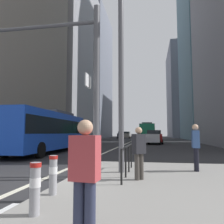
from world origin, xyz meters
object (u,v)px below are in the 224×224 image
object	(u,v)px
car_oncoming_far	(127,135)
bollard_left	(35,186)
car_receding_near	(153,137)
traffic_signal_gantry	(34,63)
pedestrian_walking	(85,173)
car_oncoming_mid	(121,135)
city_bus_red_receding	(147,131)
car_receding_far	(155,137)
street_lamp_post	(121,35)
city_bus_blue_oncoming	(48,129)
bollard_right	(53,173)
pedestrian_far	(196,145)
pedestrian_waiting	(139,150)

from	to	relation	value
car_oncoming_far	bollard_left	world-z (taller)	car_oncoming_far
car_receding_near	traffic_signal_gantry	xyz separation A→B (m)	(-4.48, -24.24, 3.17)
pedestrian_walking	car_oncoming_mid	bearing A→B (deg)	97.23
traffic_signal_gantry	city_bus_red_receding	bearing A→B (deg)	84.39
city_bus_red_receding	car_receding_near	size ratio (longest dim) A/B	2.49
car_receding_far	street_lamp_post	size ratio (longest dim) A/B	0.58
car_oncoming_mid	car_receding_far	bearing A→B (deg)	-73.40
city_bus_blue_oncoming	bollard_right	bearing A→B (deg)	-63.43
bollard_left	bollard_right	bearing A→B (deg)	101.16
traffic_signal_gantry	pedestrian_far	distance (m)	6.78
city_bus_red_receding	car_oncoming_far	bearing A→B (deg)	105.81
pedestrian_waiting	city_bus_blue_oncoming	bearing A→B (deg)	128.54
bollard_left	pedestrian_waiting	bearing A→B (deg)	63.59
pedestrian_walking	pedestrian_far	bearing A→B (deg)	66.91
car_oncoming_mid	car_receding_near	world-z (taller)	same
pedestrian_walking	city_bus_blue_oncoming	bearing A→B (deg)	117.77
car_oncoming_mid	street_lamp_post	world-z (taller)	street_lamp_post
street_lamp_post	pedestrian_waiting	distance (m)	4.48
city_bus_blue_oncoming	pedestrian_walking	size ratio (longest dim) A/B	7.16
pedestrian_walking	city_bus_red_receding	bearing A→B (deg)	89.90
car_oncoming_mid	city_bus_blue_oncoming	bearing A→B (deg)	-89.51
city_bus_blue_oncoming	pedestrian_far	bearing A→B (deg)	-38.60
city_bus_blue_oncoming	car_oncoming_far	bearing A→B (deg)	88.57
car_receding_far	traffic_signal_gantry	bearing A→B (deg)	-100.88
city_bus_blue_oncoming	city_bus_red_receding	size ratio (longest dim) A/B	1.00
city_bus_red_receding	bollard_left	world-z (taller)	city_bus_red_receding
car_oncoming_mid	car_oncoming_far	bearing A→B (deg)	37.08
car_oncoming_mid	street_lamp_post	bearing A→B (deg)	-82.30
car_receding_near	pedestrian_waiting	bearing A→B (deg)	-91.38
bollard_right	pedestrian_waiting	distance (m)	2.76
city_bus_red_receding	pedestrian_walking	distance (m)	39.66
bollard_right	pedestrian_walking	size ratio (longest dim) A/B	0.56
city_bus_blue_oncoming	pedestrian_waiting	world-z (taller)	city_bus_blue_oncoming
car_receding_near	car_receding_far	xyz separation A→B (m)	(0.35, 0.86, 0.00)
car_oncoming_mid	pedestrian_far	distance (m)	55.01
traffic_signal_gantry	bollard_left	bearing A→B (deg)	-59.14
city_bus_blue_oncoming	car_oncoming_far	xyz separation A→B (m)	(1.18, 47.49, -0.85)
bollard_right	pedestrian_far	bearing A→B (deg)	45.10
car_receding_far	traffic_signal_gantry	size ratio (longest dim) A/B	0.65
car_oncoming_far	car_receding_near	bearing A→B (deg)	-77.60
car_receding_near	traffic_signal_gantry	world-z (taller)	traffic_signal_gantry
car_oncoming_far	street_lamp_post	world-z (taller)	street_lamp_post
pedestrian_walking	pedestrian_waiting	bearing A→B (deg)	82.85
pedestrian_far	bollard_left	bearing A→B (deg)	-125.13
city_bus_blue_oncoming	pedestrian_far	xyz separation A→B (m)	(9.74, -7.77, -0.71)
car_oncoming_far	street_lamp_post	bearing A→B (deg)	-84.06
street_lamp_post	pedestrian_waiting	size ratio (longest dim) A/B	5.02
city_bus_red_receding	car_oncoming_far	xyz separation A→B (m)	(-6.10, 21.53, -0.85)
traffic_signal_gantry	bollard_right	distance (m)	4.77
bollard_left	bollard_right	distance (m)	1.29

